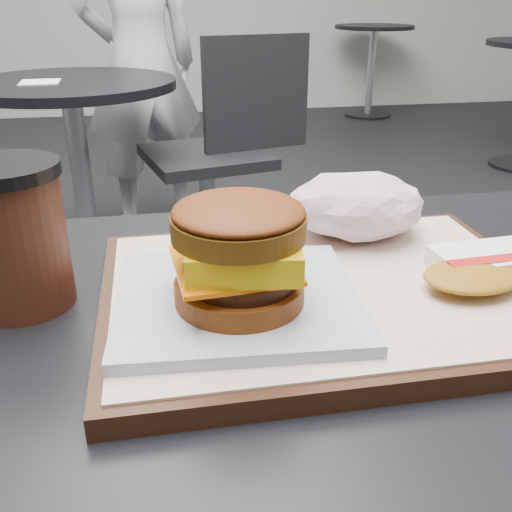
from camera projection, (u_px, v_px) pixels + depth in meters
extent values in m
cube|color=black|center=(286.00, 361.00, 0.45)|extent=(0.80, 0.60, 0.04)
cube|color=black|center=(325.00, 294.00, 0.50)|extent=(0.38, 0.28, 0.02)
cube|color=beige|center=(325.00, 283.00, 0.49)|extent=(0.36, 0.26, 0.00)
cube|color=silver|center=(238.00, 299.00, 0.45)|extent=(0.20, 0.18, 0.01)
cylinder|color=brown|center=(240.00, 290.00, 0.44)|extent=(0.11, 0.11, 0.02)
cylinder|color=black|center=(242.00, 274.00, 0.43)|extent=(0.09, 0.09, 0.01)
cube|color=orange|center=(234.00, 265.00, 0.43)|extent=(0.09, 0.09, 0.00)
cube|color=yellow|center=(243.00, 251.00, 0.42)|extent=(0.09, 0.09, 0.02)
cylinder|color=brown|center=(239.00, 226.00, 0.42)|extent=(0.11, 0.11, 0.02)
ellipsoid|color=maroon|center=(238.00, 211.00, 0.41)|extent=(0.10, 0.10, 0.02)
cube|color=white|center=(485.00, 261.00, 0.51)|extent=(0.09, 0.06, 0.02)
cube|color=#B21817|center=(497.00, 259.00, 0.49)|extent=(0.09, 0.02, 0.00)
ellipsoid|color=#B0781C|center=(472.00, 276.00, 0.48)|extent=(0.09, 0.07, 0.01)
cylinder|color=#3C190E|center=(15.00, 240.00, 0.47)|extent=(0.08, 0.08, 0.12)
cylinder|color=black|center=(1.00, 170.00, 0.45)|extent=(0.09, 0.09, 0.01)
cylinder|color=black|center=(96.00, 280.00, 2.18)|extent=(0.44, 0.44, 0.02)
cylinder|color=#A5A5AA|center=(84.00, 190.00, 2.03)|extent=(0.07, 0.07, 0.70)
cylinder|color=black|center=(69.00, 85.00, 1.87)|extent=(0.70, 0.70, 0.03)
cube|color=white|center=(40.00, 82.00, 1.81)|extent=(0.12, 0.12, 0.00)
cylinder|color=#99999E|center=(208.00, 217.00, 2.20)|extent=(0.06, 0.06, 0.44)
cube|color=black|center=(206.00, 156.00, 2.10)|extent=(0.50, 0.50, 0.04)
cube|color=black|center=(256.00, 94.00, 2.04)|extent=(0.40, 0.12, 0.40)
imported|color=silver|center=(141.00, 63.00, 2.44)|extent=(0.62, 0.50, 1.46)
cylinder|color=black|center=(367.00, 115.00, 5.07)|extent=(0.40, 0.40, 0.02)
cylinder|color=#A5A5AA|center=(371.00, 72.00, 4.92)|extent=(0.06, 0.06, 0.70)
cylinder|color=black|center=(374.00, 27.00, 4.76)|extent=(0.66, 0.66, 0.03)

